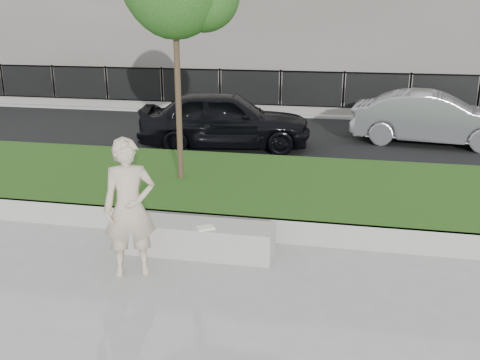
% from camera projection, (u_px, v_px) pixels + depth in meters
% --- Properties ---
extents(ground, '(90.00, 90.00, 0.00)m').
position_uv_depth(ground, '(214.00, 266.00, 7.85)').
color(ground, gray).
rests_on(ground, ground).
extents(grass_bank, '(34.00, 4.00, 0.40)m').
position_uv_depth(grass_bank, '(251.00, 190.00, 10.59)').
color(grass_bank, black).
rests_on(grass_bank, ground).
extents(grass_kerb, '(34.00, 0.08, 0.40)m').
position_uv_depth(grass_kerb, '(229.00, 227.00, 8.76)').
color(grass_kerb, gray).
rests_on(grass_kerb, ground).
extents(street, '(34.00, 7.00, 0.04)m').
position_uv_depth(street, '(284.00, 137.00, 15.78)').
color(street, black).
rests_on(street, ground).
extents(far_pavement, '(34.00, 3.00, 0.12)m').
position_uv_depth(far_pavement, '(299.00, 110.00, 19.97)').
color(far_pavement, gray).
rests_on(far_pavement, ground).
extents(iron_fence, '(32.00, 0.30, 1.50)m').
position_uv_depth(iron_fence, '(297.00, 101.00, 18.89)').
color(iron_fence, slate).
rests_on(iron_fence, far_pavement).
extents(stone_bench, '(2.40, 0.60, 0.49)m').
position_uv_depth(stone_bench, '(196.00, 238.00, 8.22)').
color(stone_bench, gray).
rests_on(stone_bench, ground).
extents(man, '(0.85, 0.72, 1.97)m').
position_uv_depth(man, '(130.00, 208.00, 7.37)').
color(man, '#C5B297').
rests_on(man, ground).
extents(book, '(0.31, 0.29, 0.03)m').
position_uv_depth(book, '(206.00, 228.00, 7.94)').
color(book, '#EDEACD').
rests_on(book, stone_bench).
extents(car_dark, '(4.78, 2.54, 1.55)m').
position_uv_depth(car_dark, '(225.00, 119.00, 14.29)').
color(car_dark, black).
rests_on(car_dark, street).
extents(car_silver, '(4.51, 2.05, 1.43)m').
position_uv_depth(car_silver, '(433.00, 118.00, 14.72)').
color(car_silver, gray).
rests_on(car_silver, street).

